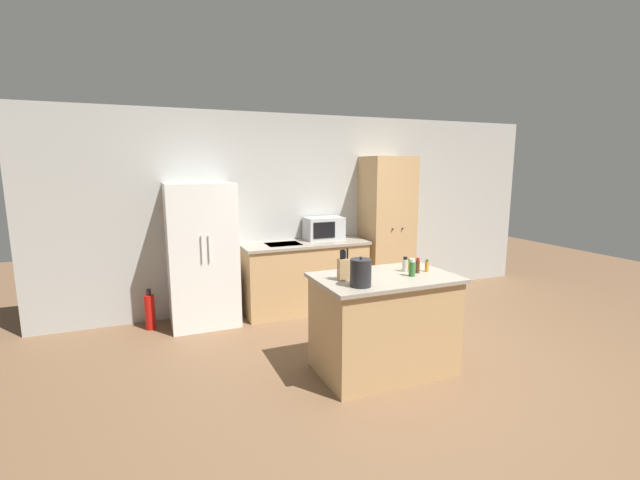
{
  "coord_description": "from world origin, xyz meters",
  "views": [
    {
      "loc": [
        -2.24,
        -3.21,
        1.92
      ],
      "look_at": [
        -0.32,
        1.4,
        1.05
      ],
      "focal_mm": 24.0,
      "sensor_mm": 36.0,
      "label": 1
    }
  ],
  "objects_px": {
    "refrigerator": "(202,255)",
    "spice_bottle_tall_dark": "(427,266)",
    "knife_block": "(344,268)",
    "spice_bottle_short_red": "(405,265)",
    "spice_bottle_amber_oil": "(412,268)",
    "pantry_cabinet": "(387,229)",
    "fire_extinguisher": "(150,311)",
    "microwave": "(324,228)",
    "kettle": "(361,273)",
    "spice_bottle_pale_salt": "(408,265)",
    "spice_bottle_green_herb": "(418,266)"
  },
  "relations": [
    {
      "from": "spice_bottle_green_herb",
      "to": "spice_bottle_pale_salt",
      "type": "distance_m",
      "value": 0.13
    },
    {
      "from": "spice_bottle_amber_oil",
      "to": "knife_block",
      "type": "bearing_deg",
      "value": 169.89
    },
    {
      "from": "spice_bottle_amber_oil",
      "to": "spice_bottle_green_herb",
      "type": "distance_m",
      "value": 0.14
    },
    {
      "from": "spice_bottle_pale_salt",
      "to": "spice_bottle_amber_oil",
      "type": "bearing_deg",
      "value": -115.72
    },
    {
      "from": "kettle",
      "to": "spice_bottle_short_red",
      "type": "bearing_deg",
      "value": 24.46
    },
    {
      "from": "pantry_cabinet",
      "to": "knife_block",
      "type": "bearing_deg",
      "value": -129.91
    },
    {
      "from": "refrigerator",
      "to": "spice_bottle_short_red",
      "type": "height_order",
      "value": "refrigerator"
    },
    {
      "from": "knife_block",
      "to": "spice_bottle_tall_dark",
      "type": "bearing_deg",
      "value": -1.6
    },
    {
      "from": "refrigerator",
      "to": "fire_extinguisher",
      "type": "bearing_deg",
      "value": 175.47
    },
    {
      "from": "spice_bottle_pale_salt",
      "to": "fire_extinguisher",
      "type": "xyz_separation_m",
      "value": [
        -2.35,
        1.84,
        -0.75
      ]
    },
    {
      "from": "pantry_cabinet",
      "to": "spice_bottle_short_red",
      "type": "xyz_separation_m",
      "value": [
        -0.93,
        -1.87,
        -0.04
      ]
    },
    {
      "from": "refrigerator",
      "to": "spice_bottle_pale_salt",
      "type": "height_order",
      "value": "refrigerator"
    },
    {
      "from": "spice_bottle_short_red",
      "to": "microwave",
      "type": "bearing_deg",
      "value": 90.23
    },
    {
      "from": "fire_extinguisher",
      "to": "spice_bottle_pale_salt",
      "type": "bearing_deg",
      "value": -38.09
    },
    {
      "from": "spice_bottle_amber_oil",
      "to": "spice_bottle_green_herb",
      "type": "height_order",
      "value": "spice_bottle_amber_oil"
    },
    {
      "from": "spice_bottle_green_herb",
      "to": "fire_extinguisher",
      "type": "height_order",
      "value": "spice_bottle_green_herb"
    },
    {
      "from": "refrigerator",
      "to": "spice_bottle_short_red",
      "type": "bearing_deg",
      "value": -47.75
    },
    {
      "from": "spice_bottle_short_red",
      "to": "spice_bottle_amber_oil",
      "type": "distance_m",
      "value": 0.18
    },
    {
      "from": "refrigerator",
      "to": "spice_bottle_amber_oil",
      "type": "distance_m",
      "value": 2.58
    },
    {
      "from": "refrigerator",
      "to": "spice_bottle_green_herb",
      "type": "height_order",
      "value": "refrigerator"
    },
    {
      "from": "kettle",
      "to": "fire_extinguisher",
      "type": "bearing_deg",
      "value": 127.35
    },
    {
      "from": "kettle",
      "to": "fire_extinguisher",
      "type": "height_order",
      "value": "kettle"
    },
    {
      "from": "microwave",
      "to": "spice_bottle_green_herb",
      "type": "bearing_deg",
      "value": -87.62
    },
    {
      "from": "spice_bottle_amber_oil",
      "to": "kettle",
      "type": "bearing_deg",
      "value": -169.09
    },
    {
      "from": "pantry_cabinet",
      "to": "microwave",
      "type": "distance_m",
      "value": 0.95
    },
    {
      "from": "spice_bottle_pale_salt",
      "to": "fire_extinguisher",
      "type": "height_order",
      "value": "spice_bottle_pale_salt"
    },
    {
      "from": "spice_bottle_amber_oil",
      "to": "fire_extinguisher",
      "type": "bearing_deg",
      "value": 137.62
    },
    {
      "from": "knife_block",
      "to": "kettle",
      "type": "xyz_separation_m",
      "value": [
        0.05,
        -0.23,
        0.01
      ]
    },
    {
      "from": "microwave",
      "to": "spice_bottle_short_red",
      "type": "bearing_deg",
      "value": -89.77
    },
    {
      "from": "microwave",
      "to": "kettle",
      "type": "height_order",
      "value": "microwave"
    },
    {
      "from": "spice_bottle_amber_oil",
      "to": "fire_extinguisher",
      "type": "distance_m",
      "value": 3.14
    },
    {
      "from": "spice_bottle_amber_oil",
      "to": "spice_bottle_pale_salt",
      "type": "distance_m",
      "value": 0.23
    },
    {
      "from": "pantry_cabinet",
      "to": "fire_extinguisher",
      "type": "xyz_separation_m",
      "value": [
        -3.22,
        0.01,
        -0.81
      ]
    },
    {
      "from": "spice_bottle_tall_dark",
      "to": "spice_bottle_amber_oil",
      "type": "xyz_separation_m",
      "value": [
        -0.23,
        -0.09,
        0.02
      ]
    },
    {
      "from": "refrigerator",
      "to": "microwave",
      "type": "xyz_separation_m",
      "value": [
        1.65,
        0.14,
        0.21
      ]
    },
    {
      "from": "spice_bottle_short_red",
      "to": "fire_extinguisher",
      "type": "height_order",
      "value": "spice_bottle_short_red"
    },
    {
      "from": "pantry_cabinet",
      "to": "knife_block",
      "type": "relative_size",
      "value": 7.13
    },
    {
      "from": "spice_bottle_tall_dark",
      "to": "fire_extinguisher",
      "type": "height_order",
      "value": "spice_bottle_tall_dark"
    },
    {
      "from": "pantry_cabinet",
      "to": "microwave",
      "type": "relative_size",
      "value": 3.97
    },
    {
      "from": "spice_bottle_pale_salt",
      "to": "kettle",
      "type": "height_order",
      "value": "kettle"
    },
    {
      "from": "knife_block",
      "to": "spice_bottle_amber_oil",
      "type": "xyz_separation_m",
      "value": [
        0.64,
        -0.11,
        -0.03
      ]
    },
    {
      "from": "spice_bottle_tall_dark",
      "to": "spice_bottle_amber_oil",
      "type": "distance_m",
      "value": 0.25
    },
    {
      "from": "refrigerator",
      "to": "spice_bottle_tall_dark",
      "type": "distance_m",
      "value": 2.66
    },
    {
      "from": "pantry_cabinet",
      "to": "spice_bottle_pale_salt",
      "type": "relative_size",
      "value": 18.71
    },
    {
      "from": "pantry_cabinet",
      "to": "refrigerator",
      "type": "bearing_deg",
      "value": -179.04
    },
    {
      "from": "microwave",
      "to": "spice_bottle_tall_dark",
      "type": "distance_m",
      "value": 2.06
    },
    {
      "from": "kettle",
      "to": "spice_bottle_amber_oil",
      "type": "bearing_deg",
      "value": 10.91
    },
    {
      "from": "knife_block",
      "to": "microwave",
      "type": "bearing_deg",
      "value": 71.62
    },
    {
      "from": "refrigerator",
      "to": "microwave",
      "type": "distance_m",
      "value": 1.67
    },
    {
      "from": "microwave",
      "to": "spice_bottle_pale_salt",
      "type": "relative_size",
      "value": 4.71
    }
  ]
}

